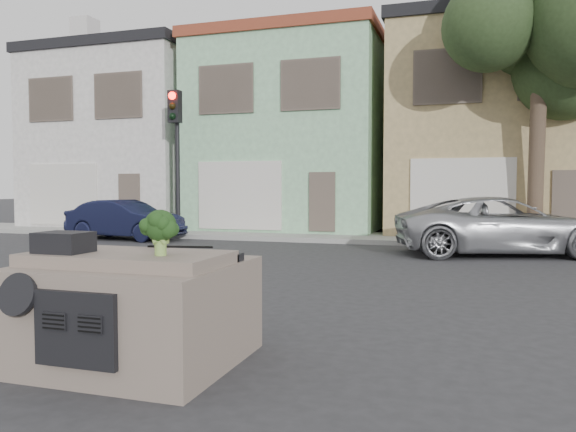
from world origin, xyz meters
The scene contains 13 objects.
ground_plane centered at (0.00, 0.00, 0.00)m, with size 120.00×120.00×0.00m, color #303033.
sidewalk centered at (0.00, 10.50, 0.07)m, with size 40.00×3.00×0.15m, color gray.
townhouse_white centered at (-11.00, 14.50, 3.77)m, with size 7.20×8.20×7.55m, color silver.
townhouse_mint centered at (-3.50, 14.50, 3.77)m, with size 7.20×8.20×7.55m, color #90C799.
townhouse_tan centered at (4.00, 14.50, 3.77)m, with size 7.20×8.20×7.55m, color tan.
navy_sedan centered at (-7.71, 8.21, 0.00)m, with size 1.40×4.00×1.32m, color #141834.
silver_pickup centered at (4.01, 7.56, 0.00)m, with size 2.49×5.40×1.50m, color #ACAEB3.
traffic_signal centered at (-6.50, 9.50, 2.55)m, with size 0.40×0.40×5.10m, color black.
tree_near centered at (5.00, 9.80, 4.25)m, with size 4.40×4.00×8.50m, color #2A3D1E.
car_dashboard centered at (0.00, -3.00, 0.56)m, with size 2.00×1.80×1.12m, color #78695D.
instrument_hump centered at (-0.58, -3.35, 1.22)m, with size 0.48×0.38×0.20m, color black.
wiper_arm centered at (0.28, -2.62, 1.13)m, with size 0.70×0.03×0.02m, color black.
broccoli centered at (0.43, -3.27, 1.34)m, with size 0.36×0.36×0.44m, color black.
Camera 1 is at (3.15, -7.83, 1.76)m, focal length 35.00 mm.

